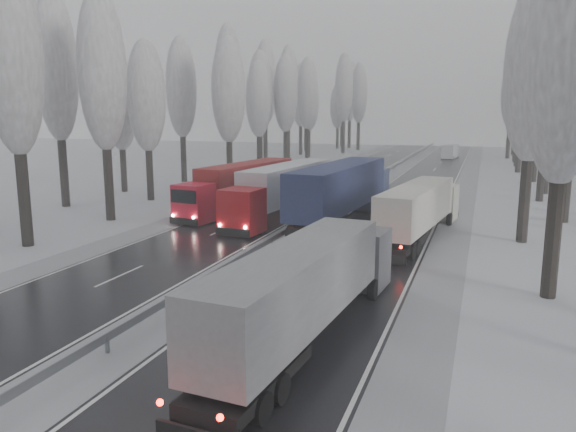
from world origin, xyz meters
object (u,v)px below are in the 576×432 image
Objects in this scene: truck_blue_box at (344,189)px; truck_cream_box at (421,207)px; truck_grey_tarp at (309,284)px; truck_red_white at (283,188)px; box_truck_distant at (450,151)px; truck_red_red at (241,183)px.

truck_blue_box is 1.24× the size of truck_cream_box.
truck_red_white is (-9.06, 22.27, 0.24)m from truck_grey_tarp.
truck_grey_tarp reaches higher than box_truck_distant.
box_truck_distant is at bearing 99.01° from truck_cream_box.
box_truck_distant is at bearing 91.11° from truck_blue_box.
truck_red_red is (-13.63, 24.44, 0.13)m from truck_grey_tarp.
truck_red_red is at bearing 166.09° from truck_cream_box.
truck_cream_box is 2.07× the size of box_truck_distant.
truck_red_red reaches higher than truck_grey_tarp.
truck_red_red is at bearing 123.80° from truck_grey_tarp.
truck_red_white reaches higher than box_truck_distant.
truck_red_red is (-13.53, -60.68, 1.01)m from box_truck_distant.
truck_cream_box is 0.89× the size of truck_red_white.
truck_red_red reaches higher than truck_cream_box.
box_truck_distant is 62.18m from truck_red_red.
truck_grey_tarp is at bearing -53.85° from truck_red_red.
truck_blue_box is (-3.95, 21.52, 0.49)m from truck_grey_tarp.
truck_red_white is at bearing -18.42° from truck_red_red.
box_truck_distant is at bearing 86.31° from truck_red_white.
truck_blue_box is at bearing 159.47° from truck_cream_box.
truck_grey_tarp is 85.12m from box_truck_distant.
truck_red_white is (-5.11, 0.75, -0.25)m from truck_blue_box.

